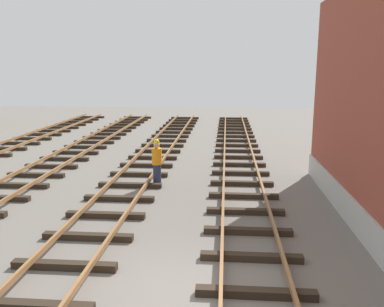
% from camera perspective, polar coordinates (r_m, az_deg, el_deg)
% --- Properties ---
extents(ground_plane, '(80.00, 80.00, 0.00)m').
position_cam_1_polar(ground_plane, '(9.05, -0.87, -18.94)').
color(ground_plane, slate).
extents(track_near_building, '(2.50, 60.18, 0.32)m').
position_cam_1_polar(track_near_building, '(8.98, 8.90, -18.41)').
color(track_near_building, '#2D2319').
rests_on(track_near_building, ground).
extents(track_centre, '(2.50, 60.18, 0.32)m').
position_cam_1_polar(track_centre, '(9.69, -19.23, -16.54)').
color(track_centre, '#2D2319').
rests_on(track_centre, ground).
extents(track_worker_foreground, '(0.40, 0.40, 1.87)m').
position_cam_1_polar(track_worker_foreground, '(16.36, -4.90, -1.23)').
color(track_worker_foreground, '#262D4C').
rests_on(track_worker_foreground, ground).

